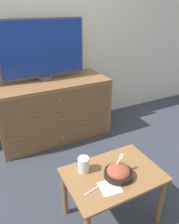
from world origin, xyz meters
The scene contains 9 objects.
ground_plane centered at (0.00, 0.00, 0.00)m, with size 12.00×12.00×0.00m, color #383D47.
wall_back centered at (0.00, 0.03, 1.30)m, with size 12.00×0.05×2.60m.
dresser centered at (0.14, -0.31, 0.39)m, with size 1.39×0.59×0.77m.
tv centered at (0.10, -0.20, 1.14)m, with size 1.02×0.18×0.71m.
coffee_table centered at (0.14, -1.74, 0.39)m, with size 0.72×0.49×0.48m.
takeout_bowl centered at (0.16, -1.78, 0.52)m, with size 0.21×0.21×0.16m.
drink_cup centered at (-0.04, -1.61, 0.53)m, with size 0.09×0.09×0.12m.
napkin centered at (0.04, -1.84, 0.48)m, with size 0.16×0.16×0.00m.
knife centered at (-0.06, -1.81, 0.48)m, with size 0.16×0.05×0.01m.
Camera 1 is at (-0.59, -2.78, 1.63)m, focal length 35.00 mm.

